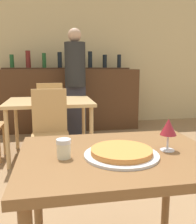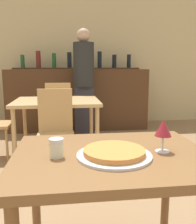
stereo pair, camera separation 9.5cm
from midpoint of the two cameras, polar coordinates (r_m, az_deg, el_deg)
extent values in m
cube|color=#D1B784|center=(5.26, -7.79, 12.59)|extent=(8.00, 0.05, 2.80)
cube|color=brown|center=(1.21, 2.44, -10.17)|extent=(0.94, 0.72, 0.04)
cylinder|color=brown|center=(1.63, -15.28, -19.88)|extent=(0.05, 0.05, 0.73)
cylinder|color=brown|center=(1.75, 13.77, -17.54)|extent=(0.05, 0.05, 0.73)
cube|color=tan|center=(3.32, -11.78, 2.28)|extent=(1.10, 0.88, 0.04)
cylinder|color=tan|center=(3.07, -20.87, -5.94)|extent=(0.05, 0.05, 0.71)
cylinder|color=tan|center=(3.05, -2.41, -5.40)|extent=(0.05, 0.05, 0.71)
cylinder|color=tan|center=(3.80, -18.84, -2.79)|extent=(0.05, 0.05, 0.71)
cylinder|color=tan|center=(3.78, -4.03, -2.33)|extent=(0.05, 0.05, 0.71)
cube|color=#4C2D19|center=(4.78, -7.26, 2.85)|extent=(2.60, 0.56, 1.13)
cube|color=#4C2D19|center=(4.89, -7.51, 9.84)|extent=(2.39, 0.24, 0.03)
cylinder|color=#1E5123|center=(4.94, -19.63, 10.89)|extent=(0.07, 0.07, 0.24)
cylinder|color=maroon|center=(4.90, -16.24, 11.51)|extent=(0.09, 0.09, 0.31)
cylinder|color=#1E5123|center=(4.88, -12.77, 11.44)|extent=(0.07, 0.07, 0.27)
cylinder|color=black|center=(4.88, -9.29, 11.66)|extent=(0.08, 0.08, 0.29)
cylinder|color=#1E5123|center=(4.90, -5.82, 11.80)|extent=(0.09, 0.09, 0.30)
cylinder|color=black|center=(4.93, -2.39, 11.88)|extent=(0.08, 0.08, 0.31)
cylinder|color=black|center=(4.98, 1.00, 11.53)|extent=(0.08, 0.08, 0.25)
cylinder|color=black|center=(5.04, 4.30, 11.52)|extent=(0.08, 0.08, 0.25)
cube|color=tan|center=(2.70, -11.87, -5.85)|extent=(0.40, 0.40, 0.04)
cube|color=tan|center=(2.82, -11.98, 0.27)|extent=(0.38, 0.04, 0.49)
cylinder|color=tan|center=(2.62, -15.56, -11.75)|extent=(0.03, 0.03, 0.42)
cylinder|color=tan|center=(2.61, -7.96, -11.55)|extent=(0.03, 0.03, 0.42)
cylinder|color=tan|center=(2.94, -14.98, -9.29)|extent=(0.03, 0.03, 0.42)
cylinder|color=tan|center=(2.93, -8.26, -9.11)|extent=(0.03, 0.03, 0.42)
cube|color=tan|center=(4.05, -11.43, -0.48)|extent=(0.40, 0.40, 0.04)
cube|color=tan|center=(3.83, -11.61, 2.86)|extent=(0.38, 0.04, 0.49)
cylinder|color=tan|center=(4.26, -9.00, -3.00)|extent=(0.03, 0.03, 0.42)
cylinder|color=tan|center=(4.27, -13.57, -3.14)|extent=(0.03, 0.03, 0.42)
cylinder|color=tan|center=(3.93, -8.86, -4.12)|extent=(0.03, 0.03, 0.42)
cylinder|color=tan|center=(3.94, -13.83, -4.27)|extent=(0.03, 0.03, 0.42)
cylinder|color=tan|center=(3.66, -21.36, -5.78)|extent=(0.03, 0.03, 0.42)
cylinder|color=silver|center=(1.16, 3.09, -9.80)|extent=(0.34, 0.34, 0.01)
cylinder|color=#CC7A38|center=(1.15, 3.10, -8.96)|extent=(0.28, 0.28, 0.02)
cylinder|color=beige|center=(1.15, -10.22, -8.71)|extent=(0.06, 0.06, 0.07)
cylinder|color=silver|center=(1.13, -10.29, -6.62)|extent=(0.07, 0.07, 0.02)
cube|color=#2D2D38|center=(4.24, -5.73, 0.03)|extent=(0.32, 0.18, 0.86)
cylinder|color=#262626|center=(4.17, -5.92, 10.70)|extent=(0.34, 0.34, 0.71)
sphere|color=tan|center=(4.20, -6.05, 17.08)|extent=(0.22, 0.22, 0.22)
cylinder|color=silver|center=(1.27, 13.48, -8.47)|extent=(0.07, 0.07, 0.00)
cylinder|color=silver|center=(1.26, 13.55, -6.76)|extent=(0.01, 0.01, 0.07)
cone|color=maroon|center=(1.24, 13.70, -3.33)|extent=(0.08, 0.08, 0.08)
camera|label=1|loc=(0.05, -91.60, -0.29)|focal=40.00mm
camera|label=2|loc=(0.05, 88.40, 0.29)|focal=40.00mm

